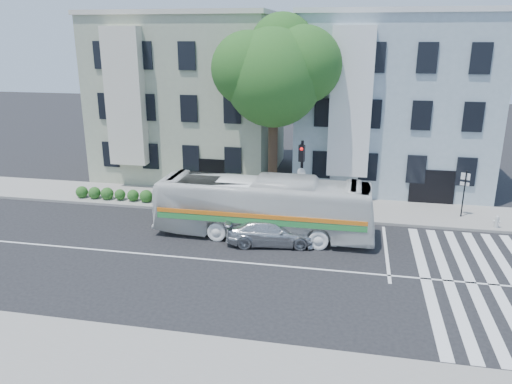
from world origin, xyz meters
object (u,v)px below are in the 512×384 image
(bus, at_px, (263,207))
(sedan, at_px, (271,231))
(traffic_signal, at_px, (302,170))
(fire_hydrant, at_px, (497,222))

(bus, height_order, sedan, bus)
(bus, relative_size, sedan, 2.49)
(sedan, height_order, traffic_signal, traffic_signal)
(bus, xyz_separation_m, fire_hydrant, (11.87, 3.11, -1.05))
(bus, relative_size, traffic_signal, 2.48)
(bus, height_order, traffic_signal, traffic_signal)
(bus, distance_m, sedan, 1.42)
(bus, distance_m, traffic_signal, 3.35)
(sedan, height_order, fire_hydrant, sedan)
(sedan, bearing_deg, traffic_signal, -24.90)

